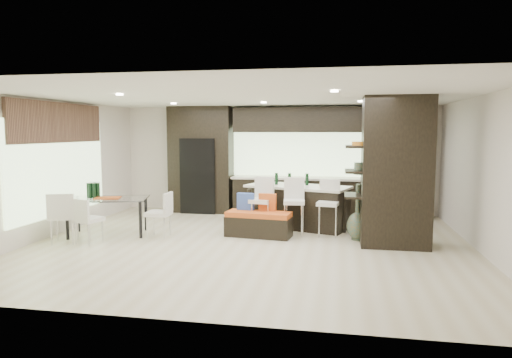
% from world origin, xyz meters
% --- Properties ---
extents(ground, '(8.00, 8.00, 0.00)m').
position_xyz_m(ground, '(0.00, 0.00, 0.00)').
color(ground, beige).
rests_on(ground, ground).
extents(back_wall, '(8.00, 0.02, 2.70)m').
position_xyz_m(back_wall, '(0.00, 3.50, 1.35)').
color(back_wall, silver).
rests_on(back_wall, ground).
extents(left_wall, '(0.02, 7.00, 2.70)m').
position_xyz_m(left_wall, '(-4.00, 0.00, 1.35)').
color(left_wall, silver).
rests_on(left_wall, ground).
extents(right_wall, '(0.02, 7.00, 2.70)m').
position_xyz_m(right_wall, '(4.00, 0.00, 1.35)').
color(right_wall, silver).
rests_on(right_wall, ground).
extents(ceiling, '(8.00, 7.00, 0.02)m').
position_xyz_m(ceiling, '(0.00, 0.00, 2.70)').
color(ceiling, white).
rests_on(ceiling, ground).
extents(window_left, '(0.04, 3.20, 1.90)m').
position_xyz_m(window_left, '(-3.96, 0.20, 1.35)').
color(window_left, '#B2D199').
rests_on(window_left, left_wall).
extents(window_back, '(3.40, 0.04, 1.20)m').
position_xyz_m(window_back, '(0.60, 3.46, 1.55)').
color(window_back, '#B2D199').
rests_on(window_back, back_wall).
extents(stone_accent, '(0.08, 3.00, 0.80)m').
position_xyz_m(stone_accent, '(-3.93, 0.20, 2.25)').
color(stone_accent, brown).
rests_on(stone_accent, left_wall).
extents(ceiling_spots, '(4.00, 3.00, 0.02)m').
position_xyz_m(ceiling_spots, '(0.00, 0.25, 2.68)').
color(ceiling_spots, white).
rests_on(ceiling_spots, ceiling).
extents(back_cabinetry, '(6.80, 0.68, 2.70)m').
position_xyz_m(back_cabinetry, '(0.50, 3.17, 1.35)').
color(back_cabinetry, black).
rests_on(back_cabinetry, ground).
extents(refrigerator, '(0.90, 0.68, 1.90)m').
position_xyz_m(refrigerator, '(-1.90, 3.12, 0.95)').
color(refrigerator, black).
rests_on(refrigerator, ground).
extents(partition_column, '(1.20, 0.80, 2.70)m').
position_xyz_m(partition_column, '(2.60, 0.40, 1.35)').
color(partition_column, black).
rests_on(partition_column, ground).
extents(kitchen_island, '(2.36, 1.57, 0.91)m').
position_xyz_m(kitchen_island, '(0.72, 1.68, 0.45)').
color(kitchen_island, black).
rests_on(kitchen_island, ground).
extents(stool_left, '(0.48, 0.48, 0.93)m').
position_xyz_m(stool_left, '(0.05, 0.91, 0.46)').
color(stool_left, silver).
rests_on(stool_left, ground).
extents(stool_mid, '(0.45, 0.45, 0.93)m').
position_xyz_m(stool_mid, '(0.72, 0.91, 0.46)').
color(stool_mid, silver).
rests_on(stool_mid, ground).
extents(stool_right, '(0.46, 0.46, 0.90)m').
position_xyz_m(stool_right, '(1.39, 0.91, 0.45)').
color(stool_right, silver).
rests_on(stool_right, ground).
extents(bench, '(1.34, 0.65, 0.50)m').
position_xyz_m(bench, '(0.04, 0.64, 0.25)').
color(bench, black).
rests_on(bench, ground).
extents(floor_vase, '(0.41, 0.41, 1.08)m').
position_xyz_m(floor_vase, '(1.96, 0.70, 0.54)').
color(floor_vase, '#45523B').
rests_on(floor_vase, ground).
extents(dining_table, '(1.72, 1.25, 0.74)m').
position_xyz_m(dining_table, '(-2.95, 0.25, 0.37)').
color(dining_table, white).
rests_on(dining_table, ground).
extents(chair_near, '(0.53, 0.53, 0.79)m').
position_xyz_m(chair_near, '(-2.95, -0.48, 0.39)').
color(chair_near, silver).
rests_on(chair_near, ground).
extents(chair_far, '(0.60, 0.60, 0.88)m').
position_xyz_m(chair_far, '(-3.44, -0.50, 0.44)').
color(chair_far, silver).
rests_on(chair_far, ground).
extents(chair_end, '(0.45, 0.45, 0.81)m').
position_xyz_m(chair_end, '(-1.88, 0.25, 0.41)').
color(chair_end, silver).
rests_on(chair_end, ground).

